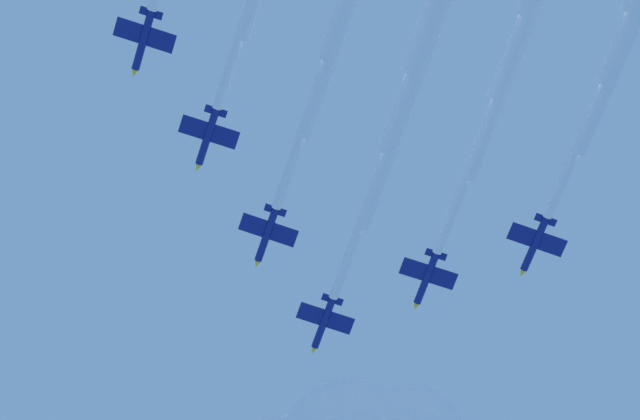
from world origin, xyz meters
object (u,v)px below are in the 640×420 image
jet_starboard_inner (514,50)px  jet_starboard_mid (621,45)px  jet_lead (402,107)px  jet_port_inner (341,14)px

jet_starboard_inner → jet_starboard_mid: size_ratio=1.15×
jet_lead → jet_port_inner: jet_lead is taller
jet_port_inner → jet_starboard_mid: (-36.83, -9.97, -1.00)m
jet_lead → jet_port_inner: 15.85m
jet_lead → jet_starboard_mid: 30.83m
jet_lead → jet_starboard_inner: jet_starboard_inner is taller
jet_lead → jet_starboard_inner: bearing=162.2°
jet_port_inner → jet_starboard_inner: (-22.71, -9.27, 1.68)m
jet_starboard_inner → jet_starboard_mid: jet_starboard_inner is taller
jet_starboard_mid → jet_lead: bearing=-8.5°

